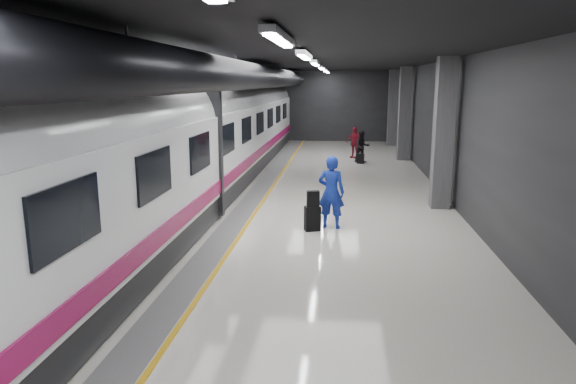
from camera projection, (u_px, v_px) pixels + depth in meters
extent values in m
plane|color=silver|center=(285.00, 220.00, 14.29)|extent=(40.00, 40.00, 0.00)
cube|color=black|center=(284.00, 53.00, 13.35)|extent=(10.00, 40.00, 0.02)
cube|color=#28282B|center=(319.00, 106.00, 33.27)|extent=(10.00, 0.02, 4.50)
cube|color=#28282B|center=(107.00, 137.00, 14.33)|extent=(0.02, 40.00, 4.50)
cube|color=#28282B|center=(476.00, 142.00, 13.31)|extent=(0.02, 40.00, 4.50)
cube|color=slate|center=(237.00, 218.00, 14.43)|extent=(0.65, 39.80, 0.01)
cube|color=gold|center=(251.00, 219.00, 14.39)|extent=(0.10, 39.80, 0.01)
cylinder|color=black|center=(236.00, 75.00, 13.60)|extent=(0.80, 38.00, 0.80)
cube|color=silver|center=(280.00, 37.00, 7.48)|extent=(0.22, 2.60, 0.10)
cube|color=silver|center=(305.00, 55.00, 12.34)|extent=(0.22, 2.60, 0.10)
cube|color=silver|center=(315.00, 63.00, 17.20)|extent=(0.22, 2.60, 0.10)
cube|color=silver|center=(321.00, 67.00, 22.06)|extent=(0.22, 2.60, 0.10)
cube|color=silver|center=(325.00, 70.00, 26.93)|extent=(0.22, 2.60, 0.10)
cube|color=silver|center=(328.00, 71.00, 30.82)|extent=(0.22, 2.60, 0.10)
cube|color=#515154|center=(443.00, 134.00, 15.30)|extent=(0.55, 0.55, 4.50)
cube|color=#515154|center=(404.00, 114.00, 25.03)|extent=(0.55, 0.55, 4.50)
cube|color=#515154|center=(393.00, 108.00, 30.86)|extent=(0.55, 0.55, 4.50)
cube|color=black|center=(171.00, 205.00, 14.55)|extent=(2.80, 38.00, 0.60)
cube|color=white|center=(169.00, 156.00, 14.26)|extent=(2.90, 38.00, 2.20)
cylinder|color=white|center=(167.00, 122.00, 14.06)|extent=(2.80, 38.00, 2.80)
cube|color=#8F0D48|center=(221.00, 185.00, 14.28)|extent=(0.04, 38.00, 0.35)
cube|color=black|center=(168.00, 147.00, 14.21)|extent=(3.05, 0.25, 3.80)
cube|color=black|center=(67.00, 217.00, 6.24)|extent=(0.05, 1.60, 0.85)
cube|color=black|center=(155.00, 174.00, 9.16)|extent=(0.05, 1.60, 0.85)
cube|color=black|center=(200.00, 152.00, 12.08)|extent=(0.05, 1.60, 0.85)
cube|color=black|center=(228.00, 138.00, 15.00)|extent=(0.05, 1.60, 0.85)
cube|color=black|center=(247.00, 129.00, 17.91)|extent=(0.05, 1.60, 0.85)
cube|color=black|center=(260.00, 123.00, 20.83)|extent=(0.05, 1.60, 0.85)
cube|color=black|center=(270.00, 118.00, 23.75)|extent=(0.05, 1.60, 0.85)
cube|color=black|center=(278.00, 114.00, 26.67)|extent=(0.05, 1.60, 0.85)
cube|color=black|center=(285.00, 111.00, 29.59)|extent=(0.05, 1.60, 0.85)
imported|color=blue|center=(331.00, 192.00, 13.36)|extent=(0.77, 0.57, 1.92)
cube|color=black|center=(312.00, 218.00, 13.22)|extent=(0.45, 0.36, 0.64)
cube|color=black|center=(313.00, 199.00, 13.07)|extent=(0.34, 0.23, 0.42)
imported|color=black|center=(362.00, 147.00, 24.49)|extent=(0.86, 0.74, 1.51)
imported|color=maroon|center=(354.00, 142.00, 25.91)|extent=(0.98, 0.81, 1.57)
cube|color=black|center=(360.00, 159.00, 24.22)|extent=(0.37, 0.29, 0.47)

